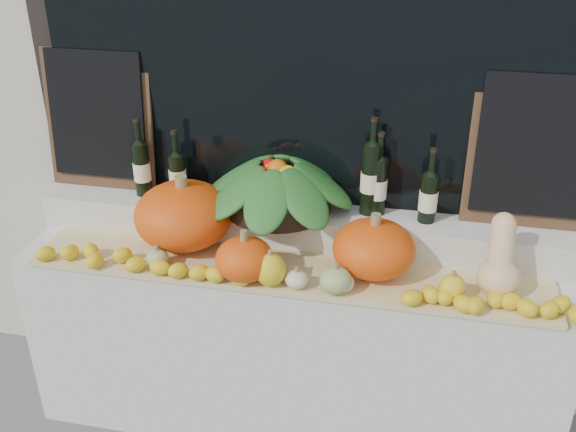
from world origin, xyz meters
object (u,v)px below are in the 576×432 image
at_px(pumpkin_left, 184,215).
at_px(butternut_squash, 500,264).
at_px(produce_bowl, 278,185).
at_px(pumpkin_right, 374,249).
at_px(wine_bottle_tall, 371,178).

bearing_deg(pumpkin_left, butternut_squash, -4.22).
relative_size(butternut_squash, produce_bowl, 0.43).
relative_size(pumpkin_right, butternut_squash, 1.09).
bearing_deg(produce_bowl, butternut_squash, -15.08).
height_order(pumpkin_left, wine_bottle_tall, wine_bottle_tall).
bearing_deg(pumpkin_right, wine_bottle_tall, 100.30).
distance_m(pumpkin_right, butternut_squash, 0.47).
relative_size(pumpkin_right, wine_bottle_tall, 0.77).
bearing_deg(pumpkin_left, produce_bowl, 21.87).
distance_m(butternut_squash, wine_bottle_tall, 0.62).
bearing_deg(pumpkin_left, wine_bottle_tall, 14.33).
relative_size(produce_bowl, wine_bottle_tall, 1.64).
bearing_deg(wine_bottle_tall, produce_bowl, -173.46).
distance_m(pumpkin_left, pumpkin_right, 0.81).
relative_size(pumpkin_right, produce_bowl, 0.47).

